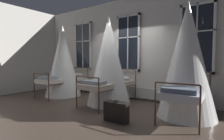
{
  "coord_description": "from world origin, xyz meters",
  "views": [
    {
      "loc": [
        3.18,
        -4.18,
        1.37
      ],
      "look_at": [
        0.06,
        0.2,
        1.06
      ],
      "focal_mm": 28.06,
      "sensor_mm": 36.0,
      "label": 1
    }
  ],
  "objects_px": {
    "cot_first": "(63,62)",
    "cot_third": "(187,61)",
    "suitcase_dark": "(116,112)",
    "cot_second": "(109,62)"
  },
  "relations": [
    {
      "from": "cot_first",
      "to": "cot_third",
      "type": "xyz_separation_m",
      "value": [
        4.5,
        0.02,
        0.04
      ]
    },
    {
      "from": "cot_first",
      "to": "suitcase_dark",
      "type": "height_order",
      "value": "cot_first"
    },
    {
      "from": "suitcase_dark",
      "to": "cot_first",
      "type": "bearing_deg",
      "value": 158.1
    },
    {
      "from": "cot_first",
      "to": "suitcase_dark",
      "type": "xyz_separation_m",
      "value": [
        3.31,
        -1.22,
        -1.09
      ]
    },
    {
      "from": "cot_first",
      "to": "cot_second",
      "type": "xyz_separation_m",
      "value": [
        2.23,
        -0.04,
        0.01
      ]
    },
    {
      "from": "suitcase_dark",
      "to": "cot_third",
      "type": "bearing_deg",
      "value": 44.68
    },
    {
      "from": "suitcase_dark",
      "to": "cot_second",
      "type": "bearing_deg",
      "value": 130.79
    },
    {
      "from": "cot_third",
      "to": "cot_second",
      "type": "bearing_deg",
      "value": 89.92
    },
    {
      "from": "cot_first",
      "to": "cot_second",
      "type": "height_order",
      "value": "cot_second"
    },
    {
      "from": "cot_first",
      "to": "cot_third",
      "type": "distance_m",
      "value": 4.5
    }
  ]
}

